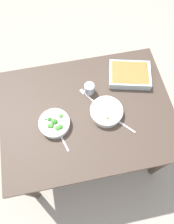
{
  "coord_description": "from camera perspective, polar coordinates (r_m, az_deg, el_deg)",
  "views": [
    {
      "loc": [
        -0.12,
        -0.62,
        2.14
      ],
      "look_at": [
        0.0,
        0.0,
        0.74
      ],
      "focal_mm": 35.6,
      "sensor_mm": 36.0,
      "label": 1
    }
  ],
  "objects": [
    {
      "name": "ground_plane",
      "position": [
        2.23,
        0.0,
        -7.84
      ],
      "size": [
        6.0,
        6.0,
        0.0
      ],
      "primitive_type": "plane",
      "color": "#B2A899"
    },
    {
      "name": "drink_cup",
      "position": [
        1.58,
        0.59,
        5.93
      ],
      "size": [
        0.07,
        0.07,
        0.08
      ],
      "color": "#B2BCC6",
      "rests_on": "dining_table"
    },
    {
      "name": "baking_dish",
      "position": [
        1.68,
        10.91,
        9.44
      ],
      "size": [
        0.34,
        0.29,
        0.06
      ],
      "color": "silver",
      "rests_on": "dining_table"
    },
    {
      "name": "spoon_by_stew",
      "position": [
        1.52,
        8.74,
        -2.83
      ],
      "size": [
        0.13,
        0.14,
        0.01
      ],
      "color": "silver",
      "rests_on": "dining_table"
    },
    {
      "name": "fork_on_table",
      "position": [
        1.59,
        0.25,
        4.07
      ],
      "size": [
        0.11,
        0.16,
        0.01
      ],
      "color": "silver",
      "rests_on": "dining_table"
    },
    {
      "name": "dining_table",
      "position": [
        1.62,
        0.0,
        -1.31
      ],
      "size": [
        1.2,
        0.9,
        0.74
      ],
      "color": "#4C3D33",
      "rests_on": "ground_plane"
    },
    {
      "name": "stew_bowl",
      "position": [
        1.51,
        5.0,
        0.09
      ],
      "size": [
        0.22,
        0.22,
        0.06
      ],
      "color": "white",
      "rests_on": "dining_table"
    },
    {
      "name": "spoon_by_broccoli",
      "position": [
        1.48,
        -6.7,
        -6.26
      ],
      "size": [
        0.07,
        0.17,
        0.01
      ],
      "color": "silver",
      "rests_on": "dining_table"
    },
    {
      "name": "broccoli_bowl",
      "position": [
        1.49,
        -8.35,
        -2.93
      ],
      "size": [
        0.21,
        0.21,
        0.07
      ],
      "color": "white",
      "rests_on": "dining_table"
    }
  ]
}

